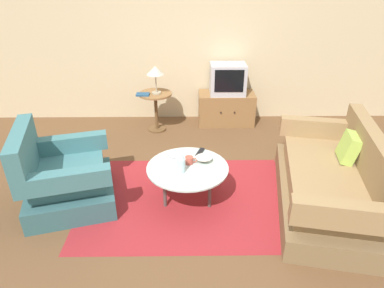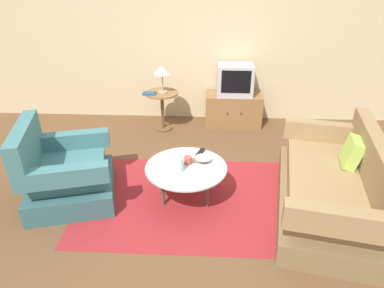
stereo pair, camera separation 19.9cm
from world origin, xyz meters
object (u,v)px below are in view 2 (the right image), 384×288
(couch, at_px, (332,188))
(book, at_px, (149,93))
(bowl, at_px, (203,160))
(mug, at_px, (188,160))
(vase, at_px, (179,162))
(tv_stand, at_px, (233,109))
(side_table, at_px, (162,103))
(coffee_table, at_px, (186,169))
(tv_remote_dark, at_px, (200,152))
(armchair, at_px, (64,175))
(table_lamp, at_px, (162,71))
(tv_remote_silver, at_px, (171,155))
(television, at_px, (235,80))

(couch, xyz_separation_m, book, (-2.13, 1.81, 0.33))
(couch, relative_size, bowl, 10.72)
(mug, height_order, book, book)
(vase, bearing_deg, tv_stand, 72.00)
(side_table, distance_m, vase, 1.90)
(bowl, distance_m, book, 1.79)
(coffee_table, bearing_deg, vase, -128.00)
(vase, height_order, tv_remote_dark, vase)
(coffee_table, bearing_deg, book, 111.18)
(side_table, distance_m, tv_stand, 1.14)
(coffee_table, bearing_deg, side_table, 105.16)
(tv_remote_dark, bearing_deg, tv_stand, -175.43)
(vase, xyz_separation_m, tv_remote_dark, (0.21, 0.38, -0.09))
(tv_stand, xyz_separation_m, mug, (-0.60, -1.94, 0.20))
(tv_stand, distance_m, book, 1.36)
(armchair, relative_size, table_lamp, 2.66)
(side_table, bearing_deg, tv_remote_silver, -79.20)
(tv_stand, height_order, tv_remote_silver, tv_stand)
(couch, xyz_separation_m, side_table, (-1.96, 1.90, 0.15))
(vase, relative_size, mug, 1.66)
(mug, height_order, bowl, mug)
(armchair, height_order, tv_stand, armchair)
(armchair, bearing_deg, couch, 72.96)
(armchair, xyz_separation_m, bowl, (1.47, 0.14, 0.14))
(table_lamp, bearing_deg, couch, -44.23)
(armchair, height_order, bowl, armchair)
(television, bearing_deg, tv_stand, 90.00)
(vase, bearing_deg, bowl, 37.84)
(vase, distance_m, book, 1.86)
(couch, distance_m, mug, 1.48)
(side_table, relative_size, vase, 2.81)
(armchair, distance_m, couch, 2.77)
(television, bearing_deg, vase, -108.08)
(armchair, distance_m, side_table, 1.99)
(television, xyz_separation_m, mug, (-0.60, -1.93, -0.28))
(television, bearing_deg, mug, -107.16)
(television, bearing_deg, armchair, -133.09)
(tv_stand, height_order, mug, tv_stand)
(tv_remote_silver, bearing_deg, television, 131.59)
(table_lamp, height_order, bowl, table_lamp)
(tv_stand, relative_size, television, 1.62)
(television, relative_size, book, 2.81)
(couch, height_order, tv_remote_silver, couch)
(television, distance_m, bowl, 1.97)
(armchair, distance_m, book, 1.87)
(television, xyz_separation_m, tv_remote_dark, (-0.48, -1.71, -0.31))
(tv_remote_silver, bearing_deg, vase, -2.85)
(tv_stand, bearing_deg, armchair, -132.95)
(side_table, xyz_separation_m, tv_stand, (1.09, 0.25, -0.18))
(table_lamp, xyz_separation_m, tv_remote_silver, (0.27, -1.53, -0.51))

